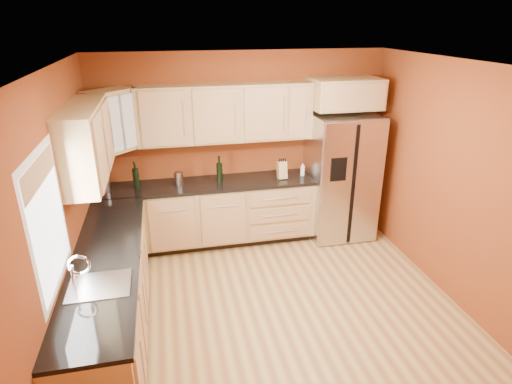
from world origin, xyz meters
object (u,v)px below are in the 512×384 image
canister_left (106,185)px  soap_dispenser (303,169)px  wine_bottle_a (136,175)px  knife_block (282,170)px  refrigerator (341,176)px

canister_left → soap_dispenser: size_ratio=1.00×
wine_bottle_a → soap_dispenser: (2.26, -0.01, -0.09)m
knife_block → wine_bottle_a: bearing=175.5°
refrigerator → canister_left: (-3.19, 0.02, 0.12)m
refrigerator → soap_dispenser: size_ratio=10.01×
refrigerator → wine_bottle_a: size_ratio=4.89×
canister_left → refrigerator: bearing=-0.4°
wine_bottle_a → knife_block: wine_bottle_a is taller
wine_bottle_a → knife_block: 1.95m
knife_block → soap_dispenser: knife_block is taller
refrigerator → canister_left: refrigerator is taller
wine_bottle_a → canister_left: bearing=-171.0°
canister_left → wine_bottle_a: wine_bottle_a is taller
canister_left → knife_block: bearing=0.2°
refrigerator → wine_bottle_a: refrigerator is taller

